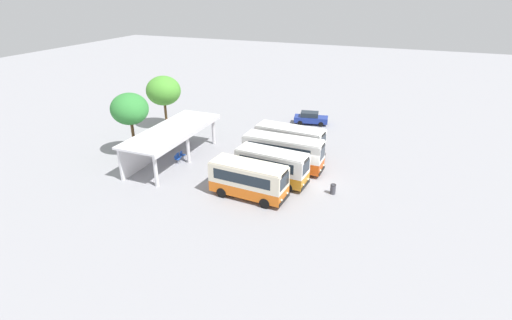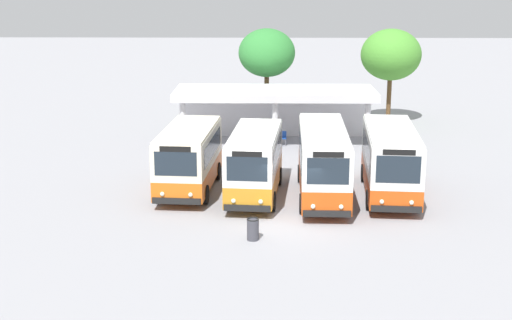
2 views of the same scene
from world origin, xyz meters
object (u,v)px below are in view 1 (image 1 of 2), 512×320
parked_car_flank (311,118)px  waiting_chair_end_by_column (177,158)px  city_bus_fourth_amber (290,140)px  city_bus_second_in_row (272,165)px  litter_bin_apron (333,189)px  city_bus_middle_cream (283,152)px  waiting_chair_second_from_end (179,156)px  waiting_chair_middle_seat (182,154)px  city_bus_nearest_orange (249,179)px

parked_car_flank → waiting_chair_end_by_column: (-17.07, 9.58, -0.31)m
parked_car_flank → city_bus_fourth_amber: bearing=-177.0°
city_bus_second_in_row → waiting_chair_end_by_column: (0.44, 10.46, -1.23)m
city_bus_second_in_row → waiting_chair_end_by_column: city_bus_second_in_row is taller
parked_car_flank → litter_bin_apron: 18.69m
city_bus_middle_cream → city_bus_fourth_amber: city_bus_middle_cream is taller
waiting_chair_end_by_column → waiting_chair_second_from_end: same height
parked_car_flank → waiting_chair_middle_seat: parked_car_flank is taller
city_bus_second_in_row → litter_bin_apron: bearing=-89.8°
city_bus_middle_cream → waiting_chair_second_from_end: size_ratio=9.35×
city_bus_middle_cream → waiting_chair_end_by_column: city_bus_middle_cream is taller
waiting_chair_second_from_end → city_bus_nearest_orange: bearing=-113.5°
city_bus_middle_cream → litter_bin_apron: bearing=-119.4°
waiting_chair_end_by_column → waiting_chair_middle_seat: bearing=3.4°
litter_bin_apron → waiting_chair_end_by_column: bearing=88.5°
parked_car_flank → waiting_chair_second_from_end: parked_car_flank is taller
city_bus_nearest_orange → city_bus_second_in_row: city_bus_second_in_row is taller
city_bus_middle_cream → waiting_chair_middle_seat: bearing=99.0°
city_bus_middle_cream → city_bus_fourth_amber: (3.21, 0.31, -0.03)m
waiting_chair_end_by_column → city_bus_nearest_orange: bearing=-111.0°
city_bus_nearest_orange → city_bus_second_in_row: 3.35m
parked_car_flank → waiting_chair_middle_seat: size_ratio=5.33×
city_bus_fourth_amber → waiting_chair_middle_seat: (-4.88, 10.23, -1.28)m
city_bus_second_in_row → waiting_chair_end_by_column: size_ratio=7.92×
waiting_chair_middle_seat → litter_bin_apron: (-1.53, -16.21, -0.07)m
litter_bin_apron → parked_car_flank: bearing=20.6°
city_bus_nearest_orange → waiting_chair_end_by_column: size_ratio=7.89×
city_bus_nearest_orange → litter_bin_apron: size_ratio=7.54×
waiting_chair_second_from_end → litter_bin_apron: bearing=-93.4°
city_bus_second_in_row → city_bus_fourth_amber: 6.44m
city_bus_fourth_amber → waiting_chair_second_from_end: size_ratio=8.66×
city_bus_middle_cream → waiting_chair_end_by_column: bearing=104.8°
city_bus_middle_cream → city_bus_nearest_orange: bearing=171.7°
waiting_chair_end_by_column → litter_bin_apron: bearing=-91.5°
waiting_chair_middle_seat → city_bus_middle_cream: bearing=-81.0°
city_bus_fourth_amber → litter_bin_apron: (-6.41, -5.98, -1.35)m
litter_bin_apron → city_bus_fourth_amber: bearing=43.0°
city_bus_nearest_orange → city_bus_middle_cream: bearing=-8.3°
litter_bin_apron → city_bus_middle_cream: bearing=60.6°
parked_car_flank → waiting_chair_end_by_column: size_ratio=5.33×
waiting_chair_middle_seat → litter_bin_apron: size_ratio=0.96×
city_bus_middle_cream → waiting_chair_middle_seat: size_ratio=9.35×
city_bus_nearest_orange → city_bus_middle_cream: 6.50m
parked_car_flank → waiting_chair_second_from_end: 19.17m
city_bus_fourth_amber → parked_car_flank: (11.09, 0.58, -0.98)m
waiting_chair_end_by_column → waiting_chair_second_from_end: 0.57m
city_bus_second_in_row → city_bus_fourth_amber: city_bus_fourth_amber is taller
city_bus_middle_cream → waiting_chair_middle_seat: 10.75m
city_bus_fourth_amber → waiting_chair_end_by_column: size_ratio=8.66×
waiting_chair_middle_seat → litter_bin_apron: litter_bin_apron is taller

